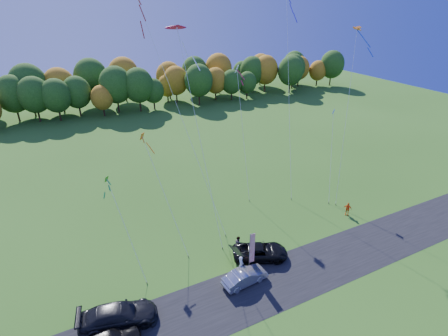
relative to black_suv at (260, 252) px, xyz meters
name	(u,v)px	position (x,y,z in m)	size (l,w,h in m)	color
ground	(252,256)	(-0.59, 0.59, -0.74)	(160.00, 160.00, 0.00)	#295516
asphalt_strip	(275,282)	(-0.59, -3.41, -0.73)	(90.00, 6.00, 0.01)	black
tree_line	(126,111)	(-0.59, 55.59, -0.74)	(116.00, 12.00, 10.00)	#1E4711
black_suv	(260,252)	(0.00, 0.00, 0.00)	(2.44, 5.29, 1.47)	black
silver_sedan	(245,277)	(-2.98, -2.22, -0.05)	(1.46, 4.17, 1.38)	#AAABAF
dark_truck_a	(118,316)	(-13.84, -1.60, 0.13)	(2.42, 5.95, 1.73)	black
person_tailgate_a	(241,265)	(-2.70, -1.01, 0.21)	(0.69, 0.45, 1.88)	white
person_tailgate_b	(238,243)	(-1.34, 1.97, 0.08)	(0.79, 0.62, 1.63)	gray
person_east	(347,209)	(13.05, 1.82, 0.07)	(0.94, 0.39, 1.61)	orange
feather_flag	(252,248)	(-1.68, -1.08, 1.83)	(0.55, 0.07, 4.20)	#999999
kite_delta_blue	(181,115)	(-3.78, 10.02, 11.44)	(6.23, 11.95, 25.41)	#4C3F33
kite_parafoil_orange	(289,95)	(11.85, 12.99, 11.09)	(6.78, 11.54, 24.01)	#4C3F33
kite_delta_red	(189,79)	(-2.63, 10.14, 14.92)	(2.27, 11.01, 21.54)	#4C3F33
kite_parafoil_rainbow	(346,117)	(15.95, 6.88, 9.25)	(6.39, 6.17, 20.14)	#4C3F33
kite_diamond_yellow	(165,195)	(-7.00, 6.88, 4.62)	(2.21, 7.87, 11.13)	#4C3F33
kite_diamond_green	(126,229)	(-11.46, 4.40, 3.51)	(1.83, 6.14, 8.75)	#4C3F33
kite_diamond_white	(243,134)	(5.19, 12.79, 6.96)	(2.24, 7.16, 15.89)	#4C3F33
kite_diamond_blue_low	(331,157)	(14.40, 6.85, 4.39)	(3.55, 4.93, 10.64)	#4C3F33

